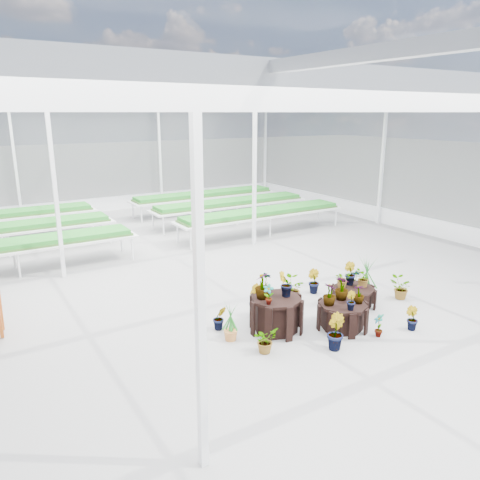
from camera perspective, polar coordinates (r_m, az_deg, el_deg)
ground_plane at (r=10.68m, az=0.03°, el=-7.84°), size 24.00×24.00×0.00m
greenhouse_shell at (r=10.01m, az=0.03°, el=4.09°), size 18.00×24.00×4.50m
steel_frame at (r=10.01m, az=0.03°, el=4.09°), size 18.00×24.00×4.50m
nursery_benches at (r=16.82m, az=-12.98°, el=1.94°), size 16.00×7.00×0.84m
plinth_tall at (r=9.36m, az=4.44°, el=-9.02°), size 1.14×1.14×0.70m
plinth_mid at (r=9.69m, az=12.37°, el=-9.02°), size 1.29×1.29×0.52m
plinth_low at (r=10.82m, az=13.64°, el=-6.73°), size 1.14×1.14×0.43m
nursery_plants at (r=10.08m, az=9.60°, el=-6.61°), size 4.90×2.91×1.24m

